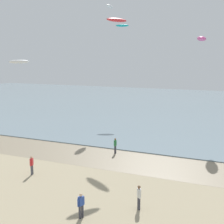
{
  "coord_description": "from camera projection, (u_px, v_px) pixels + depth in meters",
  "views": [
    {
      "loc": [
        8.92,
        -6.64,
        10.17
      ],
      "look_at": [
        1.77,
        10.55,
        6.83
      ],
      "focal_mm": 47.6,
      "sensor_mm": 36.0,
      "label": 1
    }
  ],
  "objects": [
    {
      "name": "wet_sand_strip",
      "position": [
        133.0,
        162.0,
        29.71
      ],
      "size": [
        120.0,
        6.18,
        0.01
      ],
      "primitive_type": "cube",
      "color": "gray",
      "rests_on": "ground"
    },
    {
      "name": "sea",
      "position": [
        189.0,
        106.0,
        64.32
      ],
      "size": [
        160.0,
        70.0,
        0.1
      ],
      "primitive_type": "cube",
      "color": "gray",
      "rests_on": "ground"
    },
    {
      "name": "person_nearest_camera",
      "position": [
        139.0,
        196.0,
        20.24
      ],
      "size": [
        0.37,
        0.51,
        1.71
      ],
      "color": "#383842",
      "rests_on": "ground"
    },
    {
      "name": "person_mid_beach",
      "position": [
        115.0,
        145.0,
        32.22
      ],
      "size": [
        0.25,
        0.57,
        1.71
      ],
      "color": "#383842",
      "rests_on": "ground"
    },
    {
      "name": "person_right_flank",
      "position": [
        32.0,
        165.0,
        26.31
      ],
      "size": [
        0.32,
        0.55,
        1.71
      ],
      "color": "#4C4C56",
      "rests_on": "ground"
    },
    {
      "name": "person_far_down_beach",
      "position": [
        81.0,
        205.0,
        19.09
      ],
      "size": [
        0.34,
        0.54,
        1.71
      ],
      "color": "#383842",
      "rests_on": "ground"
    },
    {
      "name": "kite_aloft_0",
      "position": [
        109.0,
        6.0,
        48.23
      ],
      "size": [
        1.27,
        2.82,
        0.57
      ],
      "primitive_type": "ellipsoid",
      "rotation": [
        -0.16,
        0.0,
        4.84
      ],
      "color": "white"
    },
    {
      "name": "kite_aloft_3",
      "position": [
        122.0,
        26.0,
        52.87
      ],
      "size": [
        2.47,
        1.62,
        0.52
      ],
      "primitive_type": "ellipsoid",
      "rotation": [
        -0.21,
        0.0,
        0.38
      ],
      "color": "#19B2B7"
    },
    {
      "name": "kite_aloft_4",
      "position": [
        202.0,
        39.0,
        38.57
      ],
      "size": [
        1.66,
        3.71,
        0.71
      ],
      "primitive_type": "ellipsoid",
      "rotation": [
        -0.12,
        0.0,
        4.84
      ],
      "color": "#E54C99"
    },
    {
      "name": "kite_aloft_9",
      "position": [
        117.0,
        20.0,
        31.24
      ],
      "size": [
        2.13,
        2.6,
        0.58
      ],
      "primitive_type": "ellipsoid",
      "rotation": [
        0.24,
        0.0,
        0.99
      ],
      "color": "red"
    },
    {
      "name": "kite_aloft_13",
      "position": [
        19.0,
        62.0,
        34.31
      ],
      "size": [
        1.88,
        2.61,
        0.58
      ],
      "primitive_type": "ellipsoid",
      "rotation": [
        -0.25,
        0.0,
        1.11
      ],
      "color": "white"
    }
  ]
}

